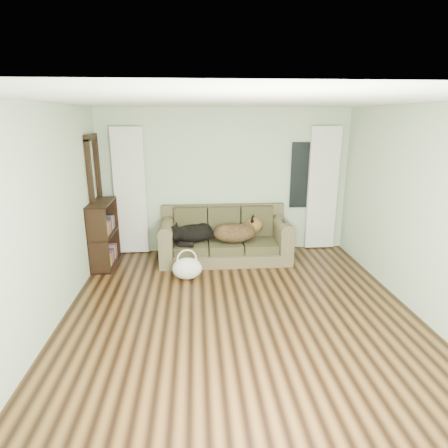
{
  "coord_description": "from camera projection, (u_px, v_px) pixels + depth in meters",
  "views": [
    {
      "loc": [
        -0.53,
        -4.23,
        2.44
      ],
      "look_at": [
        -0.09,
        1.6,
        0.75
      ],
      "focal_mm": 30.0,
      "sensor_mm": 36.0,
      "label": 1
    }
  ],
  "objects": [
    {
      "name": "wall_back",
      "position": [
        225.0,
        181.0,
        6.8
      ],
      "size": [
        4.5,
        0.04,
        2.6
      ],
      "primitive_type": "cube",
      "color": "#B0C7A5",
      "rests_on": "ground"
    },
    {
      "name": "curtain_left",
      "position": [
        130.0,
        192.0,
        6.64
      ],
      "size": [
        0.55,
        0.08,
        2.25
      ],
      "primitive_type": "cube",
      "color": "white",
      "rests_on": "ground"
    },
    {
      "name": "ceiling",
      "position": [
        243.0,
        101.0,
        4.05
      ],
      "size": [
        5.0,
        5.0,
        0.0
      ],
      "primitive_type": "plane",
      "color": "white",
      "rests_on": "ground"
    },
    {
      "name": "door_casing",
      "position": [
        97.0,
        202.0,
        6.28
      ],
      "size": [
        0.07,
        0.6,
        2.1
      ],
      "primitive_type": "cube",
      "color": "black",
      "rests_on": "ground"
    },
    {
      "name": "wall_left",
      "position": [
        45.0,
        221.0,
        4.24
      ],
      "size": [
        0.04,
        5.0,
        2.6
      ],
      "primitive_type": "cube",
      "color": "#B0C7A5",
      "rests_on": "ground"
    },
    {
      "name": "wall_right",
      "position": [
        424.0,
        213.0,
        4.57
      ],
      "size": [
        0.04,
        5.0,
        2.6
      ],
      "primitive_type": "cube",
      "color": "#B0C7A5",
      "rests_on": "ground"
    },
    {
      "name": "dog_shepherd",
      "position": [
        237.0,
        233.0,
        6.5
      ],
      "size": [
        0.81,
        0.61,
        0.34
      ],
      "primitive_type": "ellipsoid",
      "rotation": [
        0.0,
        0.0,
        3.23
      ],
      "color": "black",
      "rests_on": "sofa"
    },
    {
      "name": "dog_black_lab",
      "position": [
        192.0,
        234.0,
        6.45
      ],
      "size": [
        0.79,
        0.63,
        0.3
      ],
      "primitive_type": "ellipsoid",
      "rotation": [
        0.0,
        0.0,
        0.21
      ],
      "color": "black",
      "rests_on": "sofa"
    },
    {
      "name": "tv_remote",
      "position": [
        283.0,
        221.0,
        6.36
      ],
      "size": [
        0.06,
        0.18,
        0.02
      ],
      "primitive_type": "cube",
      "rotation": [
        0.0,
        0.0,
        -0.08
      ],
      "color": "black",
      "rests_on": "sofa"
    },
    {
      "name": "floor",
      "position": [
        240.0,
        315.0,
        4.77
      ],
      "size": [
        5.0,
        5.0,
        0.0
      ],
      "primitive_type": "plane",
      "color": "black",
      "rests_on": "ground"
    },
    {
      "name": "curtain_right",
      "position": [
        323.0,
        189.0,
        6.9
      ],
      "size": [
        0.55,
        0.08,
        2.25
      ],
      "primitive_type": "cube",
      "color": "white",
      "rests_on": "ground"
    },
    {
      "name": "bookshelf",
      "position": [
        104.0,
        237.0,
        6.27
      ],
      "size": [
        0.44,
        0.91,
        1.1
      ],
      "primitive_type": "cube",
      "rotation": [
        0.0,
        0.0,
        0.13
      ],
      "color": "black",
      "rests_on": "floor"
    },
    {
      "name": "sofa",
      "position": [
        225.0,
        235.0,
        6.53
      ],
      "size": [
        2.23,
        0.96,
        0.91
      ],
      "primitive_type": "cube",
      "color": "#443A2C",
      "rests_on": "floor"
    },
    {
      "name": "window_pane",
      "position": [
        304.0,
        175.0,
        6.85
      ],
      "size": [
        0.5,
        0.03,
        1.2
      ],
      "primitive_type": "cube",
      "color": "black",
      "rests_on": "wall_back"
    },
    {
      "name": "tote_bag",
      "position": [
        187.0,
        269.0,
        5.81
      ],
      "size": [
        0.51,
        0.43,
        0.34
      ],
      "primitive_type": "ellipsoid",
      "rotation": [
        0.0,
        0.0,
        -0.16
      ],
      "color": "silver",
      "rests_on": "floor"
    }
  ]
}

